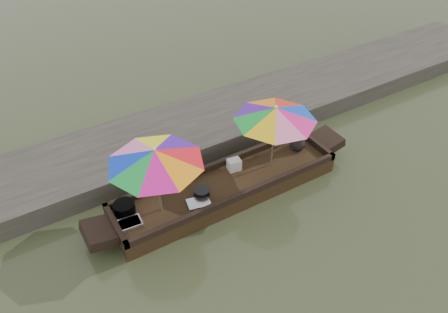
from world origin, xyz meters
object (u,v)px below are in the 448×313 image
tray_scallop (199,203)px  umbrella_stern (273,137)px  charcoal_grill (202,193)px  cooking_pot (124,208)px  umbrella_bow (158,180)px  vendor (300,128)px  boat_hull (226,189)px  supply_bag (234,165)px  tray_crayfish (130,224)px

tray_scallop → umbrella_stern: size_ratio=0.26×
tray_scallop → charcoal_grill: (0.18, 0.19, 0.04)m
cooking_pot → umbrella_stern: (3.32, -0.31, 0.66)m
charcoal_grill → umbrella_bow: bearing=176.0°
charcoal_grill → vendor: bearing=5.3°
cooking_pot → umbrella_bow: (0.65, -0.31, 0.66)m
boat_hull → umbrella_stern: size_ratio=2.87×
tray_scallop → charcoal_grill: 0.27m
boat_hull → supply_bag: (0.38, 0.29, 0.30)m
umbrella_stern → tray_scallop: bearing=-172.7°
cooking_pot → boat_hull: bearing=-8.1°
cooking_pot → tray_scallop: size_ratio=0.92×
tray_scallop → umbrella_stern: umbrella_stern is taller
boat_hull → tray_crayfish: 2.22m
supply_bag → tray_crayfish: bearing=-171.8°
boat_hull → supply_bag: supply_bag is taller
charcoal_grill → umbrella_bow: size_ratio=0.17×
boat_hull → cooking_pot: 2.20m
vendor → tray_crayfish: bearing=-36.7°
boat_hull → tray_crayfish: bearing=-178.0°
boat_hull → supply_bag: size_ratio=17.91×
charcoal_grill → tray_scallop: bearing=-132.9°
umbrella_bow → cooking_pot: bearing=154.6°
boat_hull → charcoal_grill: bearing=-174.4°
charcoal_grill → umbrella_bow: (-0.88, 0.06, 0.70)m
tray_crayfish → tray_scallop: bearing=-7.1°
cooking_pot → tray_crayfish: size_ratio=0.92×
tray_scallop → umbrella_stern: bearing=7.3°
cooking_pot → umbrella_bow: 0.98m
cooking_pot → supply_bag: bearing=-0.4°
charcoal_grill → vendor: vendor is taller
boat_hull → tray_scallop: tray_scallop is taller
vendor → umbrella_bow: 3.58m
boat_hull → umbrella_stern: umbrella_stern is taller
supply_bag → umbrella_bow: size_ratio=0.15×
tray_crayfish → vendor: 4.30m
cooking_pot → umbrella_stern: 3.40m
boat_hull → tray_scallop: bearing=-162.6°
supply_bag → umbrella_stern: umbrella_stern is taller
tray_scallop → vendor: size_ratio=0.41×
umbrella_stern → cooking_pot: bearing=174.7°
boat_hull → umbrella_bow: bearing=180.0°
cooking_pot → supply_bag: 2.53m
cooking_pot → umbrella_bow: size_ratio=0.23×
supply_bag → vendor: 1.74m
cooking_pot → tray_scallop: (1.35, -0.56, -0.08)m
cooking_pot → supply_bag: (2.53, -0.02, 0.02)m
boat_hull → tray_crayfish: tray_crayfish is taller
vendor → supply_bag: bearing=-43.8°
cooking_pot → tray_crayfish: bearing=-97.6°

